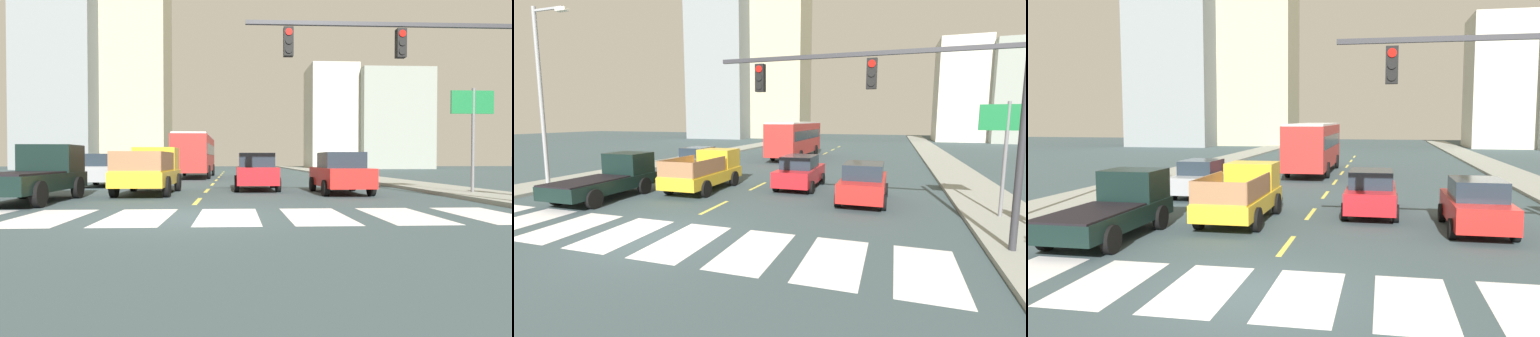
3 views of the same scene
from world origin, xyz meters
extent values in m
plane|color=#38494D|center=(0.00, 0.00, 0.00)|extent=(160.00, 160.00, 0.00)
cube|color=gray|center=(10.73, 18.00, 0.07)|extent=(2.81, 110.00, 0.15)
cube|color=gray|center=(-10.73, 18.00, 0.07)|extent=(2.81, 110.00, 0.15)
cube|color=silver|center=(-3.31, 0.00, 0.00)|extent=(1.51, 3.28, 0.01)
cube|color=silver|center=(-1.10, 0.00, 0.00)|extent=(1.51, 3.28, 0.01)
cube|color=silver|center=(1.10, 0.00, 0.00)|extent=(1.51, 3.28, 0.01)
cube|color=silver|center=(3.31, 0.00, 0.00)|extent=(1.51, 3.28, 0.01)
cube|color=silver|center=(5.52, 0.00, 0.00)|extent=(1.51, 3.28, 0.01)
cube|color=silver|center=(7.73, 0.00, 0.00)|extent=(1.51, 3.28, 0.01)
cube|color=#DECF51|center=(0.00, 4.00, 0.00)|extent=(0.16, 2.40, 0.01)
cube|color=#DECF51|center=(0.00, 9.00, 0.00)|extent=(0.16, 2.40, 0.01)
cube|color=#DECF51|center=(0.00, 14.00, 0.00)|extent=(0.16, 2.40, 0.01)
cube|color=#DECF51|center=(0.00, 19.00, 0.00)|extent=(0.16, 2.40, 0.01)
cube|color=#DECF51|center=(0.00, 24.00, 0.00)|extent=(0.16, 2.40, 0.01)
cube|color=#DECF51|center=(0.00, 29.00, 0.00)|extent=(0.16, 2.40, 0.01)
cube|color=#DECF51|center=(0.00, 34.00, 0.00)|extent=(0.16, 2.40, 0.01)
cube|color=#DECF51|center=(0.00, 39.00, 0.00)|extent=(0.16, 2.40, 0.01)
cube|color=gold|center=(-2.26, 7.15, 0.68)|extent=(1.96, 5.20, 0.56)
cube|color=gold|center=(-2.26, 8.85, 1.46)|extent=(1.84, 1.60, 1.00)
cube|color=#19232D|center=(-2.26, 9.29, 1.64)|extent=(1.72, 0.08, 0.56)
cube|color=gold|center=(-2.26, 6.20, 0.99)|extent=(1.84, 3.30, 0.06)
cylinder|color=black|center=(-3.24, 8.71, 0.40)|extent=(0.22, 0.80, 0.80)
cylinder|color=black|center=(-1.28, 8.71, 0.40)|extent=(0.22, 0.80, 0.80)
cylinder|color=black|center=(-3.24, 5.59, 0.40)|extent=(0.22, 0.80, 0.80)
cylinder|color=black|center=(-1.28, 5.59, 0.40)|extent=(0.22, 0.80, 0.80)
cube|color=#8E6242|center=(-3.16, 6.20, 1.37)|extent=(0.06, 3.17, 0.70)
cube|color=#8E6242|center=(-1.36, 6.20, 1.37)|extent=(0.06, 3.17, 0.70)
cube|color=#8E6242|center=(-2.26, 4.61, 1.37)|extent=(1.80, 0.06, 0.70)
cube|color=black|center=(-5.46, 3.78, 0.68)|extent=(1.96, 5.20, 0.56)
cube|color=black|center=(-5.46, 5.48, 1.46)|extent=(1.84, 1.60, 1.00)
cube|color=#19232D|center=(-5.46, 5.92, 1.64)|extent=(1.72, 0.08, 0.56)
cube|color=black|center=(-5.46, 2.83, 0.99)|extent=(1.84, 3.30, 0.06)
cylinder|color=black|center=(-6.44, 5.34, 0.40)|extent=(0.22, 0.80, 0.80)
cylinder|color=black|center=(-4.48, 5.34, 0.40)|extent=(0.22, 0.80, 0.80)
cylinder|color=black|center=(-4.48, 2.22, 0.40)|extent=(0.22, 0.80, 0.80)
cube|color=#AD2825|center=(-1.87, 23.77, 1.85)|extent=(2.50, 10.80, 2.70)
cube|color=#19232D|center=(-1.87, 23.77, 2.20)|extent=(2.52, 9.94, 0.80)
cube|color=silver|center=(-1.87, 23.77, 3.26)|extent=(2.40, 10.37, 0.12)
cylinder|color=black|center=(-3.12, 27.12, 0.50)|extent=(0.22, 1.00, 1.00)
cylinder|color=black|center=(-0.62, 27.12, 0.50)|extent=(0.22, 1.00, 1.00)
cylinder|color=black|center=(-3.12, 20.80, 0.50)|extent=(0.22, 1.00, 1.00)
cylinder|color=black|center=(-0.62, 20.80, 0.50)|extent=(0.22, 1.00, 1.00)
cube|color=#93969B|center=(-5.65, 12.55, 0.70)|extent=(1.80, 4.40, 0.76)
cube|color=#1E2833|center=(-5.65, 12.40, 1.40)|extent=(1.58, 2.11, 0.64)
cylinder|color=black|center=(-6.55, 13.92, 0.32)|extent=(0.22, 0.64, 0.64)
cylinder|color=black|center=(-4.75, 13.92, 0.32)|extent=(0.22, 0.64, 0.64)
cylinder|color=black|center=(-6.55, 11.19, 0.32)|extent=(0.22, 0.64, 0.64)
cylinder|color=black|center=(-4.75, 11.19, 0.32)|extent=(0.22, 0.64, 0.64)
cube|color=red|center=(2.26, 9.33, 0.70)|extent=(1.80, 4.40, 0.76)
cube|color=#1E2833|center=(2.26, 9.18, 1.40)|extent=(1.58, 2.11, 0.64)
cylinder|color=black|center=(1.36, 10.69, 0.32)|extent=(0.22, 0.64, 0.64)
cylinder|color=black|center=(3.16, 10.69, 0.32)|extent=(0.22, 0.64, 0.64)
cylinder|color=black|center=(1.36, 7.96, 0.32)|extent=(0.22, 0.64, 0.64)
cylinder|color=black|center=(3.16, 7.96, 0.32)|extent=(0.22, 0.64, 0.64)
cube|color=red|center=(5.67, 7.09, 0.70)|extent=(1.80, 4.40, 0.76)
cube|color=#1E2833|center=(5.67, 6.94, 1.40)|extent=(1.58, 2.11, 0.64)
cylinder|color=black|center=(4.77, 8.46, 0.32)|extent=(0.22, 0.64, 0.64)
cylinder|color=black|center=(6.57, 8.46, 0.32)|extent=(0.22, 0.64, 0.64)
cylinder|color=black|center=(4.77, 5.73, 0.32)|extent=(0.22, 0.64, 0.64)
cylinder|color=black|center=(6.57, 5.73, 0.32)|extent=(0.22, 0.64, 0.64)
cube|color=#2D2D33|center=(5.76, 1.85, 5.40)|extent=(8.35, 0.12, 0.12)
cube|color=black|center=(6.17, 1.85, 4.85)|extent=(0.28, 0.24, 0.84)
cylinder|color=red|center=(6.17, 1.72, 5.11)|extent=(0.20, 0.04, 0.20)
cylinder|color=black|center=(6.17, 1.72, 4.85)|extent=(0.20, 0.04, 0.20)
cylinder|color=black|center=(6.17, 1.72, 4.59)|extent=(0.20, 0.04, 0.20)
cube|color=black|center=(2.84, 1.85, 4.85)|extent=(0.28, 0.24, 0.84)
cylinder|color=red|center=(2.84, 1.72, 5.11)|extent=(0.20, 0.04, 0.20)
cylinder|color=black|center=(2.84, 1.72, 4.85)|extent=(0.20, 0.04, 0.20)
cylinder|color=black|center=(2.84, 1.72, 4.59)|extent=(0.20, 0.04, 0.20)
cylinder|color=slate|center=(10.54, 5.62, 2.10)|extent=(0.12, 0.12, 4.20)
cube|color=#13622F|center=(10.49, 5.60, 3.65)|extent=(1.70, 0.06, 0.90)
cube|color=gray|center=(-24.54, 55.08, 15.32)|extent=(10.95, 10.05, 30.64)
cube|color=beige|center=(16.73, 58.23, 8.14)|extent=(7.28, 8.71, 16.28)
cube|color=tan|center=(-14.51, 59.48, 17.57)|extent=(10.08, 9.11, 35.14)
cube|color=gray|center=(25.87, 56.73, 7.64)|extent=(10.99, 9.62, 15.29)
camera|label=1|loc=(1.27, -10.67, 1.42)|focal=30.15mm
camera|label=2|loc=(6.85, -8.89, 3.58)|focal=25.29mm
camera|label=3|loc=(2.67, -10.10, 3.65)|focal=35.74mm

